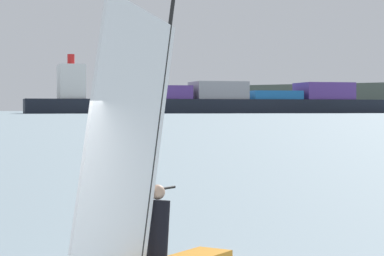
{
  "coord_description": "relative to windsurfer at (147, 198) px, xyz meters",
  "views": [
    {
      "loc": [
        4.98,
        -7.08,
        2.39
      ],
      "look_at": [
        -4.79,
        10.38,
        1.91
      ],
      "focal_mm": 73.27,
      "sensor_mm": 36.0,
      "label": 1
    }
  ],
  "objects": [
    {
      "name": "windsurfer",
      "position": [
        0.0,
        0.0,
        0.0
      ],
      "size": [
        0.75,
        3.68,
        4.23
      ],
      "rotation": [
        0.0,
        0.0,
        1.52
      ],
      "color": "orange",
      "rests_on": "ground_plane"
    },
    {
      "name": "distant_headland",
      "position": [
        -272.43,
        983.08,
        14.06
      ],
      "size": [
        1017.74,
        430.46,
        30.38
      ],
      "primitive_type": "cube",
      "rotation": [
        0.0,
        0.0,
        -0.08
      ],
      "color": "#4C564C",
      "rests_on": "ground_plane"
    },
    {
      "name": "cargo_ship",
      "position": [
        -209.48,
        400.61,
        6.75
      ],
      "size": [
        178.66,
        171.97,
        33.43
      ],
      "rotation": [
        0.0,
        0.0,
        0.76
      ],
      "color": "black",
      "rests_on": "ground_plane"
    }
  ]
}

